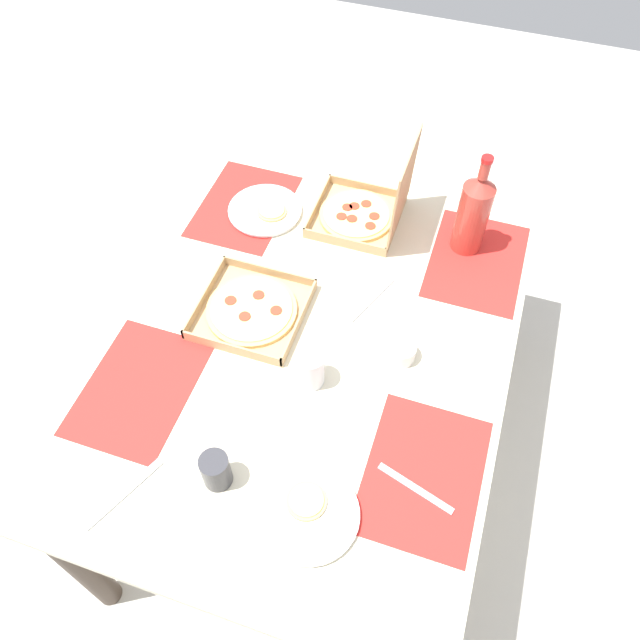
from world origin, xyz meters
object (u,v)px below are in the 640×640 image
(pizza_box_corner_left, at_px, (366,210))
(condiment_bowl, at_px, (400,351))
(cup_red, at_px, (310,369))
(cup_dark, at_px, (216,470))
(soda_bottle, at_px, (473,212))
(plate_far_right, at_px, (308,513))
(plate_near_right, at_px, (266,211))
(pizza_box_corner_right, at_px, (252,310))

(pizza_box_corner_left, distance_m, condiment_bowl, 0.50)
(cup_red, bearing_deg, cup_dark, -19.91)
(soda_bottle, relative_size, cup_red, 3.06)
(pizza_box_corner_left, relative_size, condiment_bowl, 3.64)
(plate_far_right, relative_size, plate_near_right, 1.00)
(plate_far_right, bearing_deg, pizza_box_corner_left, -171.81)
(plate_far_right, bearing_deg, soda_bottle, 169.13)
(soda_bottle, distance_m, cup_dark, 0.98)
(pizza_box_corner_right, relative_size, cup_red, 2.64)
(soda_bottle, distance_m, cup_red, 0.65)
(plate_far_right, xyz_separation_m, cup_dark, (-0.01, -0.22, 0.04))
(pizza_box_corner_left, xyz_separation_m, pizza_box_corner_right, (0.43, -0.19, -0.03))
(pizza_box_corner_right, distance_m, cup_dark, 0.48)
(pizza_box_corner_right, xyz_separation_m, plate_near_right, (-0.37, -0.10, -0.00))
(pizza_box_corner_left, height_order, plate_far_right, pizza_box_corner_left)
(condiment_bowl, bearing_deg, pizza_box_corner_right, -91.61)
(cup_red, bearing_deg, pizza_box_corner_right, -124.47)
(soda_bottle, bearing_deg, condiment_bowl, -11.21)
(plate_far_right, bearing_deg, pizza_box_corner_right, -145.65)
(cup_dark, height_order, condiment_bowl, cup_dark)
(soda_bottle, bearing_deg, plate_far_right, -10.87)
(cup_dark, bearing_deg, pizza_box_corner_right, -167.14)
(plate_far_right, bearing_deg, plate_near_right, -153.09)
(condiment_bowl, bearing_deg, pizza_box_corner_left, -153.96)
(plate_far_right, bearing_deg, cup_dark, -93.70)
(plate_near_right, bearing_deg, soda_bottle, 95.60)
(pizza_box_corner_left, height_order, pizza_box_corner_right, pizza_box_corner_left)
(pizza_box_corner_left, relative_size, plate_far_right, 1.30)
(pizza_box_corner_right, bearing_deg, plate_far_right, 34.35)
(pizza_box_corner_right, bearing_deg, condiment_bowl, 88.39)
(pizza_box_corner_right, bearing_deg, soda_bottle, 130.60)
(pizza_box_corner_right, height_order, plate_near_right, pizza_box_corner_right)
(pizza_box_corner_left, xyz_separation_m, cup_red, (0.59, 0.02, 0.01))
(cup_dark, bearing_deg, cup_red, 160.09)
(cup_red, relative_size, condiment_bowl, 1.32)
(plate_near_right, distance_m, cup_red, 0.61)
(pizza_box_corner_right, distance_m, plate_near_right, 0.38)
(plate_near_right, height_order, cup_dark, cup_dark)
(cup_red, bearing_deg, plate_far_right, 18.15)
(plate_far_right, xyz_separation_m, cup_red, (-0.33, -0.11, 0.04))
(pizza_box_corner_left, bearing_deg, soda_bottle, 88.88)
(pizza_box_corner_right, relative_size, cup_dark, 2.93)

